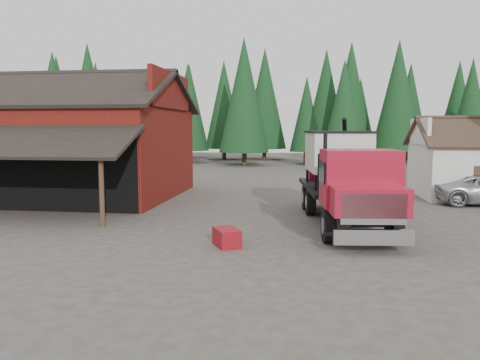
# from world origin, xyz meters

# --- Properties ---
(ground) EXTENTS (120.00, 120.00, 0.00)m
(ground) POSITION_xyz_m (0.00, 0.00, 0.00)
(ground) COLOR #413A33
(ground) RESTS_ON ground
(red_barn) EXTENTS (12.80, 13.63, 7.18)m
(red_barn) POSITION_xyz_m (-11.00, 9.90, 2.69)
(red_barn) COLOR maroon
(red_barn) RESTS_ON ground
(conifer_backdrop) EXTENTS (76.00, 16.00, 16.00)m
(conifer_backdrop) POSITION_xyz_m (0.00, 42.00, 0.00)
(conifer_backdrop) COLOR black
(conifer_backdrop) RESTS_ON ground
(near_pine_a) EXTENTS (4.40, 4.40, 11.40)m
(near_pine_a) POSITION_xyz_m (-22.00, 28.00, 6.39)
(near_pine_a) COLOR #382619
(near_pine_a) RESTS_ON ground
(near_pine_b) EXTENTS (3.96, 3.96, 10.40)m
(near_pine_b) POSITION_xyz_m (6.00, 30.00, 5.89)
(near_pine_b) COLOR #382619
(near_pine_b) RESTS_ON ground
(near_pine_d) EXTENTS (5.28, 5.28, 13.40)m
(near_pine_d) POSITION_xyz_m (-4.00, 34.00, 7.39)
(near_pine_d) COLOR #382619
(near_pine_d) RESTS_ON ground
(feed_truck) EXTENTS (3.67, 10.01, 4.42)m
(feed_truck) POSITION_xyz_m (4.00, 4.03, 2.07)
(feed_truck) COLOR black
(feed_truck) RESTS_ON ground
(equip_box) EXTENTS (1.13, 1.30, 0.60)m
(equip_box) POSITION_xyz_m (-0.16, -0.28, 0.30)
(equip_box) COLOR maroon
(equip_box) RESTS_ON ground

